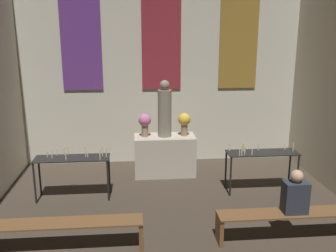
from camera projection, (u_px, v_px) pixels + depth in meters
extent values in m
cube|color=beige|center=(161.00, 45.00, 8.62)|extent=(6.68, 0.12, 5.57)
cube|color=#60337F|center=(80.00, 20.00, 8.25)|extent=(0.90, 0.03, 3.12)
cube|color=maroon|center=(161.00, 20.00, 8.41)|extent=(0.90, 0.03, 3.12)
cube|color=olive|center=(240.00, 20.00, 8.56)|extent=(0.90, 0.03, 3.12)
cube|color=#BCB29E|center=(165.00, 155.00, 8.25)|extent=(1.32, 0.63, 0.88)
cylinder|color=gray|center=(165.00, 113.00, 8.02)|extent=(0.29, 0.29, 1.01)
sphere|color=gray|center=(165.00, 85.00, 7.87)|extent=(0.21, 0.21, 0.21)
cylinder|color=#937A5B|center=(145.00, 130.00, 8.07)|extent=(0.14, 0.14, 0.27)
sphere|color=#C66B9E|center=(145.00, 120.00, 8.02)|extent=(0.27, 0.27, 0.27)
cylinder|color=#937A5B|center=(184.00, 130.00, 8.15)|extent=(0.14, 0.14, 0.27)
sphere|color=gold|center=(184.00, 119.00, 8.09)|extent=(0.27, 0.27, 0.27)
cube|color=black|center=(72.00, 158.00, 6.98)|extent=(1.39, 0.45, 0.02)
cylinder|color=black|center=(35.00, 184.00, 6.83)|extent=(0.04, 0.04, 0.78)
cylinder|color=black|center=(108.00, 181.00, 6.95)|extent=(0.04, 0.04, 0.78)
cylinder|color=black|center=(40.00, 176.00, 7.21)|extent=(0.04, 0.04, 0.78)
cylinder|color=black|center=(109.00, 173.00, 7.32)|extent=(0.04, 0.04, 0.78)
cylinder|color=silver|center=(88.00, 154.00, 7.01)|extent=(0.02, 0.02, 0.10)
sphere|color=#F9CC4C|center=(88.00, 151.00, 7.00)|extent=(0.02, 0.02, 0.02)
cylinder|color=silver|center=(102.00, 151.00, 7.06)|extent=(0.02, 0.02, 0.17)
sphere|color=#F9CC4C|center=(102.00, 146.00, 7.04)|extent=(0.02, 0.02, 0.02)
cylinder|color=silver|center=(100.00, 155.00, 6.83)|extent=(0.02, 0.02, 0.18)
sphere|color=#F9CC4C|center=(100.00, 150.00, 6.81)|extent=(0.02, 0.02, 0.02)
cylinder|color=silver|center=(86.00, 152.00, 7.01)|extent=(0.02, 0.02, 0.18)
sphere|color=#F9CC4C|center=(85.00, 147.00, 6.98)|extent=(0.02, 0.02, 0.02)
cylinder|color=silver|center=(47.00, 155.00, 7.00)|extent=(0.02, 0.02, 0.10)
sphere|color=#F9CC4C|center=(47.00, 151.00, 6.98)|extent=(0.02, 0.02, 0.02)
cylinder|color=silver|center=(106.00, 153.00, 7.00)|extent=(0.02, 0.02, 0.17)
sphere|color=#F9CC4C|center=(106.00, 148.00, 6.97)|extent=(0.02, 0.02, 0.02)
cylinder|color=silver|center=(57.00, 153.00, 7.11)|extent=(0.02, 0.02, 0.10)
sphere|color=#F9CC4C|center=(56.00, 149.00, 7.09)|extent=(0.02, 0.02, 0.02)
cylinder|color=silver|center=(68.00, 151.00, 7.13)|extent=(0.02, 0.02, 0.14)
sphere|color=#F9CC4C|center=(68.00, 147.00, 7.11)|extent=(0.02, 0.02, 0.02)
cylinder|color=silver|center=(66.00, 157.00, 6.84)|extent=(0.02, 0.02, 0.13)
sphere|color=#F9CC4C|center=(66.00, 152.00, 6.82)|extent=(0.02, 0.02, 0.02)
cylinder|color=silver|center=(52.00, 154.00, 6.93)|extent=(0.02, 0.02, 0.15)
sphere|color=#F9CC4C|center=(52.00, 150.00, 6.91)|extent=(0.02, 0.02, 0.02)
cylinder|color=silver|center=(64.00, 152.00, 7.12)|extent=(0.02, 0.02, 0.13)
sphere|color=#F9CC4C|center=(64.00, 148.00, 7.10)|extent=(0.02, 0.02, 0.02)
cube|color=black|center=(262.00, 153.00, 7.30)|extent=(1.39, 0.45, 0.02)
cylinder|color=black|center=(231.00, 177.00, 7.15)|extent=(0.04, 0.04, 0.78)
cylinder|color=black|center=(298.00, 174.00, 7.27)|extent=(0.04, 0.04, 0.78)
cylinder|color=black|center=(226.00, 170.00, 7.53)|extent=(0.04, 0.04, 0.78)
cylinder|color=black|center=(290.00, 167.00, 7.64)|extent=(0.04, 0.04, 0.78)
cylinder|color=silver|center=(252.00, 152.00, 7.13)|extent=(0.02, 0.02, 0.10)
sphere|color=#F9CC4C|center=(252.00, 149.00, 7.11)|extent=(0.02, 0.02, 0.02)
cylinder|color=silver|center=(258.00, 147.00, 7.40)|extent=(0.02, 0.02, 0.13)
sphere|color=#F9CC4C|center=(259.00, 143.00, 7.38)|extent=(0.02, 0.02, 0.02)
cylinder|color=silver|center=(242.00, 151.00, 7.08)|extent=(0.02, 0.02, 0.17)
sphere|color=#F9CC4C|center=(242.00, 146.00, 7.06)|extent=(0.02, 0.02, 0.02)
cylinder|color=silver|center=(244.00, 148.00, 7.35)|extent=(0.02, 0.02, 0.13)
sphere|color=#F9CC4C|center=(244.00, 144.00, 7.33)|extent=(0.02, 0.02, 0.02)
cylinder|color=silver|center=(244.00, 152.00, 7.10)|extent=(0.02, 0.02, 0.15)
sphere|color=#F9CC4C|center=(245.00, 147.00, 7.08)|extent=(0.02, 0.02, 0.02)
cylinder|color=silver|center=(245.00, 150.00, 7.22)|extent=(0.02, 0.02, 0.13)
sphere|color=#F9CC4C|center=(245.00, 146.00, 7.20)|extent=(0.02, 0.02, 0.02)
cylinder|color=silver|center=(285.00, 147.00, 7.44)|extent=(0.02, 0.02, 0.12)
sphere|color=#F9CC4C|center=(285.00, 143.00, 7.42)|extent=(0.02, 0.02, 0.02)
cylinder|color=silver|center=(293.00, 147.00, 7.34)|extent=(0.02, 0.02, 0.16)
sphere|color=#F9CC4C|center=(293.00, 143.00, 7.32)|extent=(0.02, 0.02, 0.02)
cylinder|color=silver|center=(243.00, 147.00, 7.36)|extent=(0.02, 0.02, 0.16)
sphere|color=#F9CC4C|center=(243.00, 143.00, 7.34)|extent=(0.02, 0.02, 0.02)
cylinder|color=silver|center=(230.00, 147.00, 7.37)|extent=(0.02, 0.02, 0.13)
sphere|color=#F9CC4C|center=(230.00, 144.00, 7.35)|extent=(0.02, 0.02, 0.02)
cylinder|color=silver|center=(240.00, 153.00, 7.07)|extent=(0.02, 0.02, 0.12)
sphere|color=#F9CC4C|center=(240.00, 149.00, 7.05)|extent=(0.02, 0.02, 0.02)
cube|color=brown|center=(60.00, 223.00, 5.34)|extent=(2.36, 0.36, 0.03)
cube|color=brown|center=(141.00, 233.00, 5.49)|extent=(0.06, 0.32, 0.42)
cube|color=brown|center=(295.00, 213.00, 5.64)|extent=(2.36, 0.36, 0.03)
cube|color=brown|center=(219.00, 230.00, 5.59)|extent=(0.06, 0.32, 0.42)
cube|color=#282D38|center=(295.00, 197.00, 5.58)|extent=(0.36, 0.24, 0.48)
sphere|color=tan|center=(297.00, 176.00, 5.49)|extent=(0.19, 0.19, 0.19)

